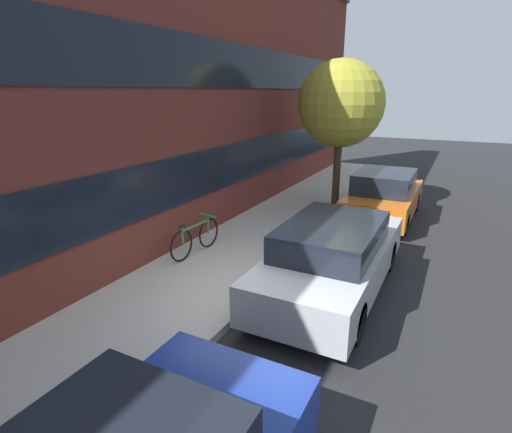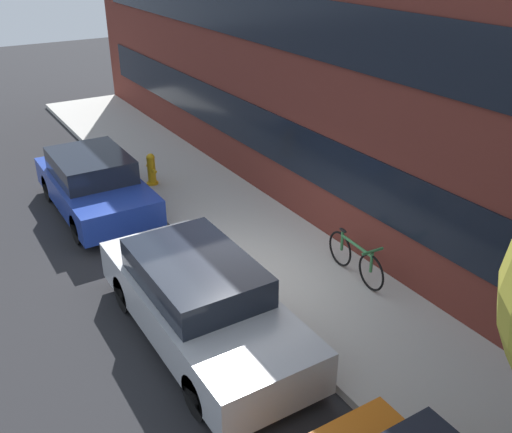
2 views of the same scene
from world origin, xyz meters
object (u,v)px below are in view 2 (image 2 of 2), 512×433
object	(u,v)px
fire_hydrant	(151,169)
bicycle	(355,258)
parked_car_blue	(94,184)
parked_car_silver	(200,300)

from	to	relation	value
fire_hydrant	bicycle	distance (m)	6.18
parked_car_blue	fire_hydrant	bearing A→B (deg)	108.14
parked_car_blue	parked_car_silver	bearing A→B (deg)	-0.00
parked_car_blue	fire_hydrant	size ratio (longest dim) A/B	4.96
parked_car_silver	fire_hydrant	bearing A→B (deg)	165.00
parked_car_blue	bicycle	xyz separation A→B (m)	(5.47, 3.11, -0.15)
parked_car_silver	bicycle	xyz separation A→B (m)	(0.06, 3.11, -0.17)
fire_hydrant	parked_car_blue	bearing A→B (deg)	-71.86
parked_car_silver	bicycle	bearing A→B (deg)	88.82
bicycle	parked_car_blue	bearing A→B (deg)	-146.79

